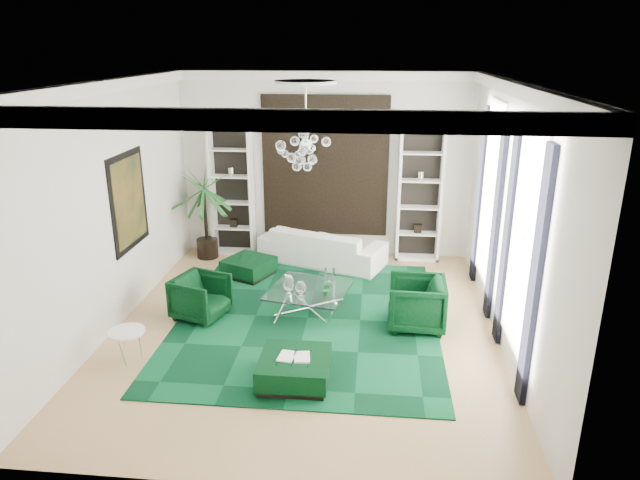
# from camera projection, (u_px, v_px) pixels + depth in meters

# --- Properties ---
(floor) EXTENTS (6.00, 7.00, 0.02)m
(floor) POSITION_uv_depth(u_px,v_px,m) (305.00, 328.00, 9.12)
(floor) COLOR tan
(floor) RESTS_ON ground
(ceiling) EXTENTS (6.00, 7.00, 0.02)m
(ceiling) POSITION_uv_depth(u_px,v_px,m) (303.00, 81.00, 7.87)
(ceiling) COLOR white
(ceiling) RESTS_ON ground
(wall_back) EXTENTS (6.00, 0.02, 3.80)m
(wall_back) POSITION_uv_depth(u_px,v_px,m) (325.00, 166.00, 11.79)
(wall_back) COLOR silver
(wall_back) RESTS_ON ground
(wall_front) EXTENTS (6.00, 0.02, 3.80)m
(wall_front) POSITION_uv_depth(u_px,v_px,m) (256.00, 321.00, 5.19)
(wall_front) COLOR silver
(wall_front) RESTS_ON ground
(wall_left) EXTENTS (0.02, 7.00, 3.80)m
(wall_left) POSITION_uv_depth(u_px,v_px,m) (111.00, 208.00, 8.77)
(wall_left) COLOR silver
(wall_left) RESTS_ON ground
(wall_right) EXTENTS (0.02, 7.00, 3.80)m
(wall_right) POSITION_uv_depth(u_px,v_px,m) (511.00, 219.00, 8.21)
(wall_right) COLOR silver
(wall_right) RESTS_ON ground
(crown_molding) EXTENTS (6.00, 7.00, 0.18)m
(crown_molding) POSITION_uv_depth(u_px,v_px,m) (303.00, 89.00, 7.91)
(crown_molding) COLOR white
(crown_molding) RESTS_ON ceiling
(ceiling_medallion) EXTENTS (0.90, 0.90, 0.05)m
(ceiling_medallion) POSITION_uv_depth(u_px,v_px,m) (306.00, 82.00, 8.17)
(ceiling_medallion) COLOR white
(ceiling_medallion) RESTS_ON ceiling
(tapestry) EXTENTS (2.50, 0.06, 2.80)m
(tapestry) POSITION_uv_depth(u_px,v_px,m) (325.00, 166.00, 11.75)
(tapestry) COLOR black
(tapestry) RESTS_ON wall_back
(shelving_left) EXTENTS (0.90, 0.38, 2.80)m
(shelving_left) POSITION_uv_depth(u_px,v_px,m) (232.00, 189.00, 11.95)
(shelving_left) COLOR white
(shelving_left) RESTS_ON floor
(shelving_right) EXTENTS (0.90, 0.38, 2.80)m
(shelving_right) POSITION_uv_depth(u_px,v_px,m) (420.00, 194.00, 11.59)
(shelving_right) COLOR white
(shelving_right) RESTS_ON floor
(painting) EXTENTS (0.04, 1.30, 1.60)m
(painting) POSITION_uv_depth(u_px,v_px,m) (129.00, 201.00, 9.35)
(painting) COLOR black
(painting) RESTS_ON wall_left
(window_near) EXTENTS (0.03, 1.10, 2.90)m
(window_near) POSITION_uv_depth(u_px,v_px,m) (525.00, 239.00, 7.37)
(window_near) COLOR white
(window_near) RESTS_ON wall_right
(curtain_near_a) EXTENTS (0.07, 0.30, 3.25)m
(curtain_near_a) POSITION_uv_depth(u_px,v_px,m) (535.00, 281.00, 6.72)
(curtain_near_a) COLOR black
(curtain_near_a) RESTS_ON floor
(curtain_near_b) EXTENTS (0.07, 0.30, 3.25)m
(curtain_near_b) POSITION_uv_depth(u_px,v_px,m) (507.00, 238.00, 8.18)
(curtain_near_b) COLOR black
(curtain_near_b) RESTS_ON floor
(window_far) EXTENTS (0.03, 1.10, 2.90)m
(window_far) POSITION_uv_depth(u_px,v_px,m) (491.00, 193.00, 9.62)
(window_far) COLOR white
(window_far) RESTS_ON wall_right
(curtain_far_a) EXTENTS (0.07, 0.30, 3.25)m
(curtain_far_a) POSITION_uv_depth(u_px,v_px,m) (496.00, 221.00, 8.97)
(curtain_far_a) COLOR black
(curtain_far_a) RESTS_ON floor
(curtain_far_b) EXTENTS (0.07, 0.30, 3.25)m
(curtain_far_b) POSITION_uv_depth(u_px,v_px,m) (480.00, 196.00, 10.44)
(curtain_far_b) COLOR black
(curtain_far_b) RESTS_ON floor
(rug) EXTENTS (4.20, 5.00, 0.02)m
(rug) POSITION_uv_depth(u_px,v_px,m) (308.00, 318.00, 9.39)
(rug) COLOR black
(rug) RESTS_ON floor
(sofa) EXTENTS (2.72, 1.81, 0.74)m
(sofa) POSITION_uv_depth(u_px,v_px,m) (322.00, 246.00, 11.67)
(sofa) COLOR white
(sofa) RESTS_ON floor
(armchair_left) EXTENTS (1.00, 0.98, 0.72)m
(armchair_left) POSITION_uv_depth(u_px,v_px,m) (201.00, 297.00, 9.35)
(armchair_left) COLOR black
(armchair_left) RESTS_ON floor
(armchair_right) EXTENTS (0.93, 0.90, 0.81)m
(armchair_right) POSITION_uv_depth(u_px,v_px,m) (416.00, 304.00, 9.00)
(armchair_right) COLOR black
(armchair_right) RESTS_ON floor
(coffee_table) EXTENTS (1.48, 1.48, 0.43)m
(coffee_table) POSITION_uv_depth(u_px,v_px,m) (309.00, 300.00, 9.56)
(coffee_table) COLOR white
(coffee_table) RESTS_ON floor
(ottoman_side) EXTENTS (1.08, 1.08, 0.36)m
(ottoman_side) POSITION_uv_depth(u_px,v_px,m) (249.00, 267.00, 11.06)
(ottoman_side) COLOR black
(ottoman_side) RESTS_ON floor
(ottoman_front) EXTENTS (0.92, 0.92, 0.37)m
(ottoman_front) POSITION_uv_depth(u_px,v_px,m) (295.00, 370.00, 7.59)
(ottoman_front) COLOR black
(ottoman_front) RESTS_ON floor
(book) EXTENTS (0.43, 0.29, 0.03)m
(book) POSITION_uv_depth(u_px,v_px,m) (294.00, 356.00, 7.52)
(book) COLOR white
(book) RESTS_ON ottoman_front
(side_table) EXTENTS (0.64, 0.64, 0.49)m
(side_table) POSITION_uv_depth(u_px,v_px,m) (128.00, 347.00, 8.03)
(side_table) COLOR white
(side_table) RESTS_ON floor
(palm) EXTENTS (1.63, 1.63, 2.41)m
(palm) POSITION_uv_depth(u_px,v_px,m) (204.00, 202.00, 11.72)
(palm) COLOR #1F5E25
(palm) RESTS_ON floor
(chandelier) EXTENTS (1.12, 1.12, 0.76)m
(chandelier) POSITION_uv_depth(u_px,v_px,m) (306.00, 146.00, 8.47)
(chandelier) COLOR white
(chandelier) RESTS_ON ceiling
(table_plant) EXTENTS (0.15, 0.14, 0.23)m
(table_plant) POSITION_uv_depth(u_px,v_px,m) (326.00, 290.00, 9.18)
(table_plant) COLOR #1F5E25
(table_plant) RESTS_ON coffee_table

